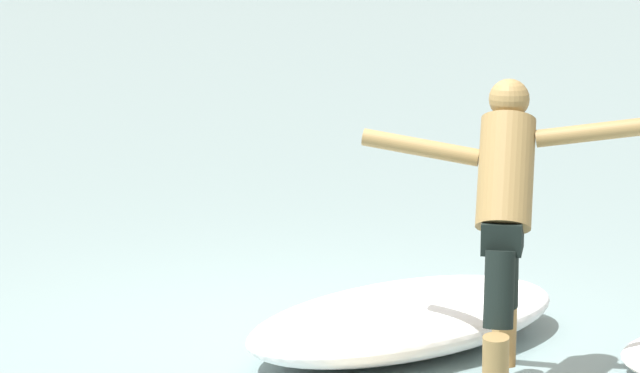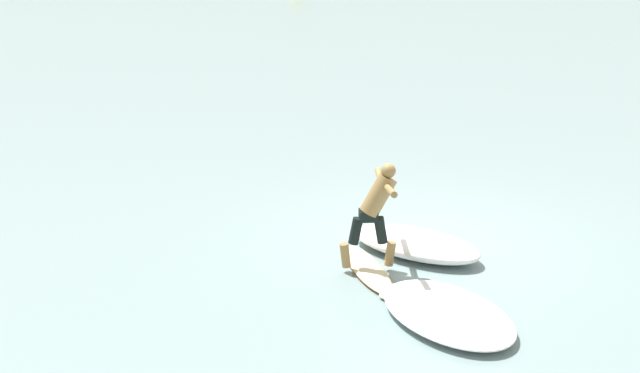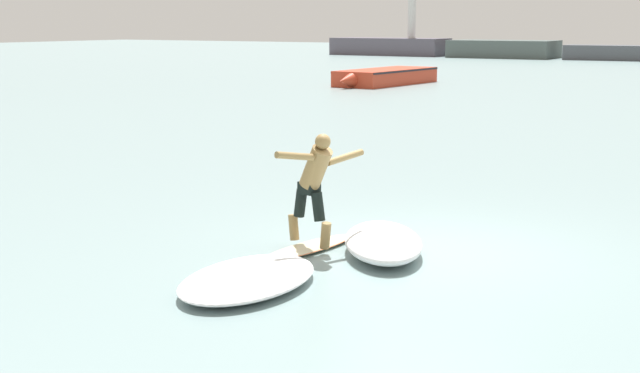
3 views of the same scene
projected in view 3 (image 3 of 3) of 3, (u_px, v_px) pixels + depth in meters
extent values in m
plane|color=gray|center=(426.00, 250.00, 12.12)|extent=(200.00, 200.00, 0.00)
cube|color=#57505B|center=(390.00, 47.00, 80.33)|extent=(10.57, 3.82, 1.53)
cube|color=#4D5754|center=(504.00, 49.00, 74.88)|extent=(8.70, 4.95, 1.45)
cube|color=#4E5056|center=(635.00, 53.00, 69.45)|extent=(10.88, 3.65, 1.16)
cylinder|color=silver|center=(412.00, 16.00, 78.75)|extent=(0.70, 0.70, 4.07)
ellipsoid|color=beige|center=(309.00, 247.00, 12.08)|extent=(0.69, 1.88, 0.09)
ellipsoid|color=beige|center=(262.00, 261.00, 11.36)|extent=(0.28, 0.29, 0.08)
ellipsoid|color=#DB5B2D|center=(309.00, 247.00, 12.08)|extent=(0.71, 1.89, 0.04)
cone|color=black|center=(343.00, 244.00, 12.67)|extent=(0.06, 0.06, 0.14)
cone|color=black|center=(331.00, 245.00, 12.65)|extent=(0.06, 0.06, 0.14)
cone|color=black|center=(344.00, 247.00, 12.50)|extent=(0.06, 0.06, 0.14)
cylinder|color=olive|center=(325.00, 236.00, 11.80)|extent=(0.20, 0.17, 0.37)
cylinder|color=black|center=(318.00, 207.00, 11.84)|extent=(0.25, 0.21, 0.40)
cylinder|color=olive|center=(294.00, 227.00, 12.27)|extent=(0.20, 0.17, 0.37)
cylinder|color=black|center=(301.00, 203.00, 12.10)|extent=(0.25, 0.21, 0.40)
cube|color=black|center=(309.00, 188.00, 11.93)|extent=(0.31, 0.27, 0.16)
cylinder|color=olive|center=(316.00, 167.00, 11.77)|extent=(0.58, 0.42, 0.64)
sphere|color=olive|center=(323.00, 142.00, 11.61)|extent=(0.21, 0.21, 0.21)
cylinder|color=olive|center=(345.00, 157.00, 11.98)|extent=(0.30, 0.61, 0.20)
cylinder|color=olive|center=(295.00, 156.00, 11.37)|extent=(0.27, 0.61, 0.19)
cube|color=#BC3921|center=(386.00, 77.00, 43.54)|extent=(2.69, 6.40, 0.75)
cone|color=#BC3921|center=(346.00, 81.00, 40.65)|extent=(0.81, 1.14, 0.75)
cube|color=black|center=(386.00, 70.00, 43.48)|extent=(2.76, 6.35, 0.08)
cube|color=black|center=(418.00, 73.00, 46.16)|extent=(0.38, 0.30, 0.52)
ellipsoid|color=white|center=(248.00, 278.00, 10.40)|extent=(1.55, 2.31, 0.21)
ellipsoid|color=white|center=(383.00, 242.00, 11.84)|extent=(1.98, 2.33, 0.34)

